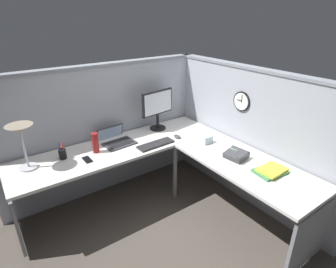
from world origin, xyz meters
The scene contains 17 objects.
ground_plane centered at (0.00, 0.00, 0.00)m, with size 6.80×6.80×0.00m, color #4C443D.
cubicle_wall_back centered at (-0.36, 0.87, 0.79)m, with size 2.57×0.12×1.58m.
cubicle_wall_right centered at (0.87, -0.27, 0.79)m, with size 0.12×2.37×1.58m.
desk centered at (-0.15, -0.05, 0.63)m, with size 2.35×2.15×0.73m.
monitor centered at (0.24, 0.64, 1.02)m, with size 0.46×0.20×0.50m.
laptop centered at (-0.37, 0.62, 0.75)m, with size 0.37×0.40×0.22m.
keyboard centered at (-0.04, 0.26, 0.74)m, with size 0.43×0.14×0.02m, color #232326.
computer_mouse centered at (0.27, 0.27, 0.75)m, with size 0.06×0.10×0.03m, color #38383D.
desk_lamp_dome centered at (-1.30, 0.56, 1.09)m, with size 0.24×0.24×0.44m.
pen_cup centered at (-0.98, 0.56, 0.78)m, with size 0.08×0.08×0.18m.
cell_phone centered at (-0.79, 0.38, 0.73)m, with size 0.07×0.14×0.01m, color black.
thermos_flask centered at (-0.65, 0.49, 0.84)m, with size 0.07×0.07×0.22m, color maroon.
office_phone centered at (0.47, -0.47, 0.77)m, with size 0.21×0.23×0.11m.
book_stack centered at (0.52, -0.84, 0.75)m, with size 0.30×0.24×0.04m.
tissue_box centered at (0.46, -0.01, 0.78)m, with size 0.12×0.12×0.09m, color silver.
wall_clock centered at (0.82, -0.18, 1.20)m, with size 0.04×0.22×0.22m.
pinned_note_leftmost centered at (0.20, 0.82, 1.07)m, with size 0.09×0.00×0.10m, color #8CCC99.
Camera 1 is at (-1.52, -2.06, 2.11)m, focal length 29.18 mm.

